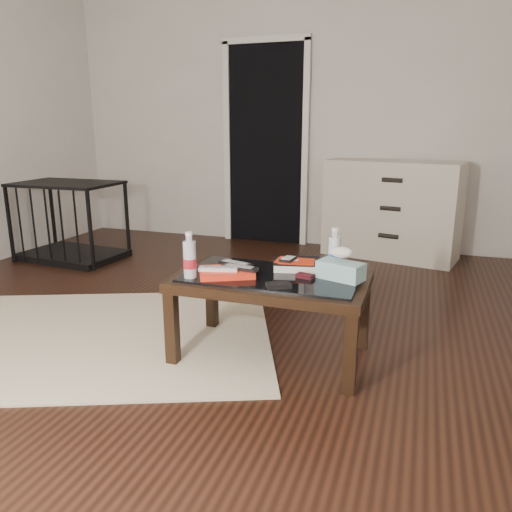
{
  "coord_description": "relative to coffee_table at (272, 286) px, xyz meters",
  "views": [
    {
      "loc": [
        1.17,
        -2.55,
        1.23
      ],
      "look_at": [
        0.36,
        -0.13,
        0.55
      ],
      "focal_mm": 35.0,
      "sensor_mm": 36.0,
      "label": 1
    }
  ],
  "objects": [
    {
      "name": "rug",
      "position": [
        -1.03,
        -0.09,
        -0.39
      ],
      "size": [
        2.41,
        2.14,
        0.01
      ],
      "primitive_type": "cube",
      "rotation": [
        0.0,
        0.0,
        0.38
      ],
      "color": "#BDAD93",
      "rests_on": "ground"
    },
    {
      "name": "flip_phone",
      "position": [
        0.18,
        -0.0,
        0.08
      ],
      "size": [
        0.1,
        0.07,
        0.02
      ],
      "primitive_type": "cube",
      "rotation": [
        0.0,
        0.0,
        -0.25
      ],
      "color": "black",
      "rests_on": "coffee_table"
    },
    {
      "name": "remote_black_front",
      "position": [
        -0.16,
        -0.06,
        0.11
      ],
      "size": [
        0.2,
        0.08,
        0.02
      ],
      "primitive_type": "cube",
      "rotation": [
        0.0,
        0.0,
        -0.13
      ],
      "color": "black",
      "rests_on": "magazines"
    },
    {
      "name": "water_bottle_left",
      "position": [
        -0.39,
        -0.18,
        0.18
      ],
      "size": [
        0.08,
        0.08,
        0.24
      ],
      "primitive_type": "cylinder",
      "rotation": [
        0.0,
        0.0,
        -0.2
      ],
      "color": "#B3B9BF",
      "rests_on": "coffee_table"
    },
    {
      "name": "tissue_box",
      "position": [
        0.35,
        0.04,
        0.11
      ],
      "size": [
        0.26,
        0.19,
        0.09
      ],
      "primitive_type": "cube",
      "rotation": [
        0.0,
        0.0,
        -0.34
      ],
      "color": "teal",
      "rests_on": "coffee_table"
    },
    {
      "name": "ground",
      "position": [
        -0.46,
        0.15,
        -0.4
      ],
      "size": [
        5.0,
        5.0,
        0.0
      ],
      "primitive_type": "plane",
      "color": "black",
      "rests_on": "ground"
    },
    {
      "name": "water_bottle_right",
      "position": [
        0.3,
        0.16,
        0.18
      ],
      "size": [
        0.08,
        0.08,
        0.24
      ],
      "primitive_type": "cylinder",
      "rotation": [
        0.0,
        0.0,
        -0.35
      ],
      "color": "silver",
      "rests_on": "coffee_table"
    },
    {
      "name": "remote_black_back",
      "position": [
        -0.2,
        0.0,
        0.11
      ],
      "size": [
        0.21,
        0.1,
        0.02
      ],
      "primitive_type": "cube",
      "rotation": [
        0.0,
        0.0,
        -0.28
      ],
      "color": "black",
      "rests_on": "magazines"
    },
    {
      "name": "pet_crate",
      "position": [
        -2.36,
        1.35,
        -0.17
      ],
      "size": [
        0.95,
        0.68,
        0.71
      ],
      "rotation": [
        0.0,
        0.0,
        -0.09
      ],
      "color": "black",
      "rests_on": "ground"
    },
    {
      "name": "textbook",
      "position": [
        0.1,
        0.15,
        0.09
      ],
      "size": [
        0.29,
        0.25,
        0.05
      ],
      "primitive_type": "cube",
      "rotation": [
        0.0,
        0.0,
        0.22
      ],
      "color": "black",
      "rests_on": "coffee_table"
    },
    {
      "name": "dvd_mailers",
      "position": [
        0.08,
        0.14,
        0.11
      ],
      "size": [
        0.19,
        0.14,
        0.01
      ],
      "primitive_type": "cube",
      "rotation": [
        0.0,
        0.0,
        0.0
      ],
      "color": "red",
      "rests_on": "textbook"
    },
    {
      "name": "remote_silver",
      "position": [
        -0.26,
        -0.11,
        0.11
      ],
      "size": [
        0.21,
        0.1,
        0.02
      ],
      "primitive_type": "cube",
      "rotation": [
        0.0,
        0.0,
        0.24
      ],
      "color": "silver",
      "rests_on": "magazines"
    },
    {
      "name": "magazines",
      "position": [
        -0.22,
        -0.08,
        0.08
      ],
      "size": [
        0.34,
        0.31,
        0.03
      ],
      "primitive_type": "cube",
      "rotation": [
        0.0,
        0.0,
        0.47
      ],
      "color": "red",
      "rests_on": "coffee_table"
    },
    {
      "name": "coffee_table",
      "position": [
        0.0,
        0.0,
        0.0
      ],
      "size": [
        1.0,
        0.6,
        0.46
      ],
      "color": "black",
      "rests_on": "ground"
    },
    {
      "name": "room_shell",
      "position": [
        -0.46,
        0.15,
        1.22
      ],
      "size": [
        5.0,
        5.0,
        5.0
      ],
      "color": "silver",
      "rests_on": "ground"
    },
    {
      "name": "dresser",
      "position": [
        0.46,
        2.38,
        0.05
      ],
      "size": [
        1.28,
        0.75,
        0.9
      ],
      "rotation": [
        0.0,
        0.0,
        -0.22
      ],
      "color": "beige",
      "rests_on": "ground"
    },
    {
      "name": "ipod",
      "position": [
        0.06,
        0.12,
        0.12
      ],
      "size": [
        0.08,
        0.11,
        0.02
      ],
      "primitive_type": "cube",
      "rotation": [
        0.0,
        0.0,
        -0.13
      ],
      "color": "black",
      "rests_on": "dvd_mailers"
    },
    {
      "name": "doorway",
      "position": [
        -0.86,
        2.62,
        0.63
      ],
      "size": [
        0.9,
        0.08,
        2.07
      ],
      "color": "black",
      "rests_on": "ground"
    },
    {
      "name": "wallet",
      "position": [
        0.09,
        -0.19,
        0.07
      ],
      "size": [
        0.14,
        0.12,
        0.02
      ],
      "primitive_type": "cube",
      "rotation": [
        0.0,
        0.0,
        0.49
      ],
      "color": "black",
      "rests_on": "coffee_table"
    }
  ]
}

